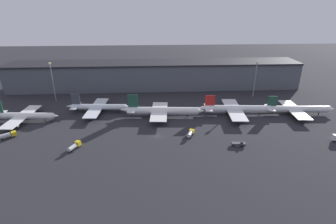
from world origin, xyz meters
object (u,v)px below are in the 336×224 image
object	(u,v)px
airplane_3	(236,109)
airplane_4	(297,109)
airplane_1	(98,107)
service_vehicle_2	(190,133)
airplane_0	(23,116)
service_vehicle_4	(8,135)
service_vehicle_1	(74,146)
airplane_2	(162,111)
service_vehicle_0	(239,144)

from	to	relation	value
airplane_3	airplane_4	distance (m)	36.73
airplane_1	service_vehicle_2	bearing A→B (deg)	-28.89
airplane_0	service_vehicle_4	xyz separation A→B (m)	(0.97, -20.53, -1.51)
airplane_3	service_vehicle_1	bearing A→B (deg)	-153.55
service_vehicle_2	service_vehicle_1	bearing A→B (deg)	124.60
airplane_3	airplane_2	bearing A→B (deg)	-174.87
service_vehicle_2	service_vehicle_4	xyz separation A→B (m)	(-92.22, 3.01, 0.12)
service_vehicle_0	service_vehicle_1	distance (m)	77.42
airplane_0	airplane_2	world-z (taller)	airplane_2
airplane_2	airplane_0	bearing A→B (deg)	-174.67
airplane_0	airplane_4	xyz separation A→B (m)	(161.38, 0.68, 0.17)
airplane_2	airplane_3	bearing A→B (deg)	5.13
airplane_2	service_vehicle_4	xyz separation A→B (m)	(-78.57, -22.05, -2.08)
service_vehicle_1	service_vehicle_0	bearing A→B (deg)	-65.17
airplane_2	service_vehicle_1	bearing A→B (deg)	-136.09
airplane_3	airplane_4	bearing A→B (deg)	1.82
airplane_0	airplane_1	xyz separation A→B (m)	(40.38, 10.92, 0.02)
airplane_1	service_vehicle_2	size ratio (longest dim) A/B	5.77
airplane_4	service_vehicle_2	xyz separation A→B (m)	(-68.20, -24.21, -1.80)
airplane_3	service_vehicle_4	distance (m)	125.81
airplane_1	airplane_3	world-z (taller)	airplane_3
service_vehicle_0	service_vehicle_2	xyz separation A→B (m)	(-21.66, 11.17, 0.44)
service_vehicle_1	service_vehicle_2	xyz separation A→B (m)	(55.75, 9.86, -0.09)
airplane_2	airplane_4	distance (m)	81.85
airplane_3	service_vehicle_4	world-z (taller)	airplane_3
airplane_3	airplane_0	bearing A→B (deg)	-174.74
service_vehicle_0	airplane_0	bearing A→B (deg)	169.93
airplane_4	service_vehicle_0	distance (m)	58.51
service_vehicle_1	service_vehicle_4	size ratio (longest dim) A/B	0.97
service_vehicle_2	airplane_3	bearing A→B (deg)	-26.15
service_vehicle_2	service_vehicle_4	size ratio (longest dim) A/B	0.92
service_vehicle_0	airplane_3	bearing A→B (deg)	81.82
airplane_2	service_vehicle_1	distance (m)	54.74
airplane_0	airplane_2	bearing A→B (deg)	5.33
airplane_3	service_vehicle_0	xyz separation A→B (m)	(-9.84, -36.94, -2.54)
airplane_1	airplane_3	distance (m)	84.75
airplane_2	service_vehicle_4	distance (m)	81.64
airplane_2	airplane_4	bearing A→B (deg)	3.65
airplane_3	airplane_1	bearing A→B (deg)	178.35
service_vehicle_0	service_vehicle_4	bearing A→B (deg)	179.64
service_vehicle_4	airplane_0	bearing A→B (deg)	57.51
airplane_0	airplane_2	size ratio (longest dim) A/B	0.80
airplane_2	service_vehicle_4	bearing A→B (deg)	-160.09
airplane_0	airplane_4	world-z (taller)	airplane_0
airplane_3	airplane_4	world-z (taller)	airplane_3
airplane_2	service_vehicle_4	size ratio (longest dim) A/B	6.60
airplane_4	service_vehicle_4	size ratio (longest dim) A/B	5.98
airplane_4	service_vehicle_2	distance (m)	72.40
airplane_2	airplane_4	xyz separation A→B (m)	(81.85, -0.85, -0.40)
service_vehicle_2	airplane_2	bearing A→B (deg)	53.13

